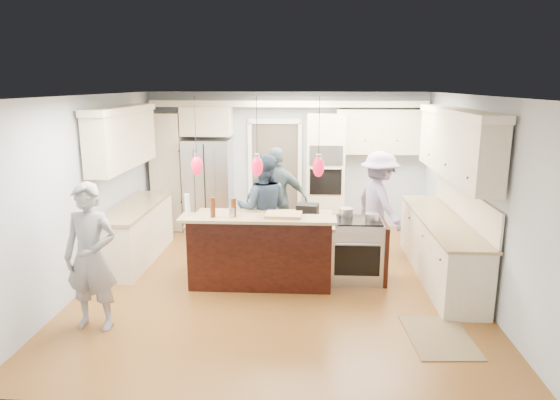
# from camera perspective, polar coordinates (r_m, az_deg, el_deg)

# --- Properties ---
(ground_plane) EXTENTS (6.00, 6.00, 0.00)m
(ground_plane) POSITION_cam_1_polar(r_m,az_deg,el_deg) (7.51, -0.15, -9.19)
(ground_plane) COLOR brown
(ground_plane) RESTS_ON ground
(room_shell) EXTENTS (5.54, 6.04, 2.72)m
(room_shell) POSITION_cam_1_polar(r_m,az_deg,el_deg) (7.02, -0.16, 4.66)
(room_shell) COLOR #B2BCC6
(room_shell) RESTS_ON ground
(refrigerator) EXTENTS (0.90, 0.70, 1.80)m
(refrigerator) POSITION_cam_1_polar(r_m,az_deg,el_deg) (9.96, -8.18, 1.72)
(refrigerator) COLOR #B7B7BC
(refrigerator) RESTS_ON ground
(oven_column) EXTENTS (0.72, 0.69, 2.30)m
(oven_column) POSITION_cam_1_polar(r_m,az_deg,el_deg) (9.75, 5.19, 3.05)
(oven_column) COLOR beige
(oven_column) RESTS_ON ground
(back_upper_cabinets) EXTENTS (5.30, 0.61, 2.54)m
(back_upper_cabinets) POSITION_cam_1_polar(r_m,az_deg,el_deg) (9.83, -3.56, 6.22)
(back_upper_cabinets) COLOR beige
(back_upper_cabinets) RESTS_ON ground
(right_counter_run) EXTENTS (0.64, 3.10, 2.51)m
(right_counter_run) POSITION_cam_1_polar(r_m,az_deg,el_deg) (7.72, 18.40, -1.01)
(right_counter_run) COLOR beige
(right_counter_run) RESTS_ON ground
(left_cabinets) EXTENTS (0.64, 2.30, 2.51)m
(left_cabinets) POSITION_cam_1_polar(r_m,az_deg,el_deg) (8.44, -16.63, 0.29)
(left_cabinets) COLOR beige
(left_cabinets) RESTS_ON ground
(kitchen_island) EXTENTS (2.10, 1.46, 1.12)m
(kitchen_island) POSITION_cam_1_polar(r_m,az_deg,el_deg) (7.42, -2.03, -5.46)
(kitchen_island) COLOR black
(kitchen_island) RESTS_ON ground
(island_range) EXTENTS (0.82, 0.71, 0.92)m
(island_range) POSITION_cam_1_polar(r_m,az_deg,el_deg) (7.51, 8.83, -5.62)
(island_range) COLOR #B7B7BC
(island_range) RESTS_ON ground
(pendant_lights) EXTENTS (1.75, 0.15, 1.03)m
(pendant_lights) POSITION_cam_1_polar(r_m,az_deg,el_deg) (6.54, -2.62, 3.89)
(pendant_lights) COLOR black
(pendant_lights) RESTS_ON ground
(person_bar_end) EXTENTS (0.67, 0.47, 1.77)m
(person_bar_end) POSITION_cam_1_polar(r_m,az_deg,el_deg) (6.26, -20.80, -6.12)
(person_bar_end) COLOR gray
(person_bar_end) RESTS_ON ground
(person_far_left) EXTENTS (0.89, 0.71, 1.77)m
(person_far_left) POSITION_cam_1_polar(r_m,az_deg,el_deg) (8.06, -1.95, -1.01)
(person_far_left) COLOR #2B3C53
(person_far_left) RESTS_ON ground
(person_far_right) EXTENTS (1.08, 0.50, 1.80)m
(person_far_right) POSITION_cam_1_polar(r_m,az_deg,el_deg) (8.61, -0.35, 0.06)
(person_far_right) COLOR #4A6067
(person_far_right) RESTS_ON ground
(person_range_side) EXTENTS (1.08, 1.31, 1.77)m
(person_range_side) POSITION_cam_1_polar(r_m,az_deg,el_deg) (8.55, 11.24, -0.43)
(person_range_side) COLOR gray
(person_range_side) RESTS_ON ground
(floor_rug) EXTENTS (0.77, 1.07, 0.01)m
(floor_rug) POSITION_cam_1_polar(r_m,az_deg,el_deg) (6.24, 17.76, -14.70)
(floor_rug) COLOR olive
(floor_rug) RESTS_ON ground
(water_bottle) EXTENTS (0.09, 0.09, 0.30)m
(water_bottle) POSITION_cam_1_polar(r_m,az_deg,el_deg) (6.80, -10.54, -0.57)
(water_bottle) COLOR silver
(water_bottle) RESTS_ON kitchen_island
(beer_bottle_a) EXTENTS (0.09, 0.09, 0.27)m
(beer_bottle_a) POSITION_cam_1_polar(r_m,az_deg,el_deg) (6.68, -7.70, -0.84)
(beer_bottle_a) COLOR #4D240D
(beer_bottle_a) RESTS_ON kitchen_island
(beer_bottle_b) EXTENTS (0.08, 0.08, 0.25)m
(beer_bottle_b) POSITION_cam_1_polar(r_m,az_deg,el_deg) (6.69, -5.34, -0.85)
(beer_bottle_b) COLOR #4D240D
(beer_bottle_b) RESTS_ON kitchen_island
(beer_bottle_c) EXTENTS (0.07, 0.07, 0.24)m
(beer_bottle_c) POSITION_cam_1_polar(r_m,az_deg,el_deg) (6.72, -5.27, -0.80)
(beer_bottle_c) COLOR #4D240D
(beer_bottle_c) RESTS_ON kitchen_island
(drink_can) EXTENTS (0.08, 0.08, 0.13)m
(drink_can) POSITION_cam_1_polar(r_m,az_deg,el_deg) (6.66, -5.54, -1.45)
(drink_can) COLOR #B7B7BC
(drink_can) RESTS_ON kitchen_island
(cutting_board) EXTENTS (0.50, 0.36, 0.04)m
(cutting_board) POSITION_cam_1_polar(r_m,az_deg,el_deg) (6.70, 0.42, -1.70)
(cutting_board) COLOR tan
(cutting_board) RESTS_ON kitchen_island
(pot_large) EXTENTS (0.21, 0.21, 0.12)m
(pot_large) POSITION_cam_1_polar(r_m,az_deg,el_deg) (7.52, 7.56, -1.37)
(pot_large) COLOR #B7B7BC
(pot_large) RESTS_ON island_range
(pot_small) EXTENTS (0.20, 0.20, 0.10)m
(pot_small) POSITION_cam_1_polar(r_m,az_deg,el_deg) (7.37, 10.46, -1.89)
(pot_small) COLOR #B7B7BC
(pot_small) RESTS_ON island_range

